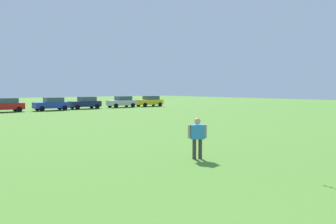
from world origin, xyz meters
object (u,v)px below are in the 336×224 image
(parked_car_blue_3, at_px, (52,104))
(parked_car_silver_5, at_px, (122,102))
(adult_bystander, at_px, (197,135))
(parked_car_red_2, at_px, (5,105))
(parked_car_navy_4, at_px, (85,103))
(parked_car_yellow_6, at_px, (150,101))

(parked_car_blue_3, distance_m, parked_car_silver_5, 10.83)
(adult_bystander, relative_size, parked_car_blue_3, 0.38)
(parked_car_red_2, bearing_deg, parked_car_navy_4, 179.99)
(parked_car_silver_5, xyz_separation_m, parked_car_yellow_6, (4.81, -0.52, 0.00))
(parked_car_blue_3, height_order, parked_car_navy_4, same)
(parked_car_navy_4, distance_m, parked_car_yellow_6, 10.74)
(adult_bystander, height_order, parked_car_yellow_6, parked_car_yellow_6)
(parked_car_blue_3, height_order, parked_car_yellow_6, same)
(adult_bystander, relative_size, parked_car_red_2, 0.38)
(parked_car_silver_5, bearing_deg, parked_car_navy_4, -0.02)
(adult_bystander, height_order, parked_car_red_2, parked_car_red_2)
(parked_car_yellow_6, bearing_deg, parked_car_navy_4, -2.79)
(parked_car_blue_3, bearing_deg, parked_car_silver_5, -177.07)
(adult_bystander, bearing_deg, parked_car_silver_5, 94.13)
(parked_car_blue_3, bearing_deg, parked_car_red_2, -5.84)
(parked_car_navy_4, bearing_deg, parked_car_blue_3, 6.45)
(parked_car_blue_3, relative_size, parked_car_yellow_6, 1.00)
(parked_car_silver_5, height_order, parked_car_yellow_6, same)
(adult_bystander, distance_m, parked_car_red_2, 33.81)
(parked_car_blue_3, distance_m, parked_car_yellow_6, 15.63)
(parked_car_silver_5, distance_m, parked_car_yellow_6, 4.84)
(parked_car_navy_4, height_order, parked_car_silver_5, same)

